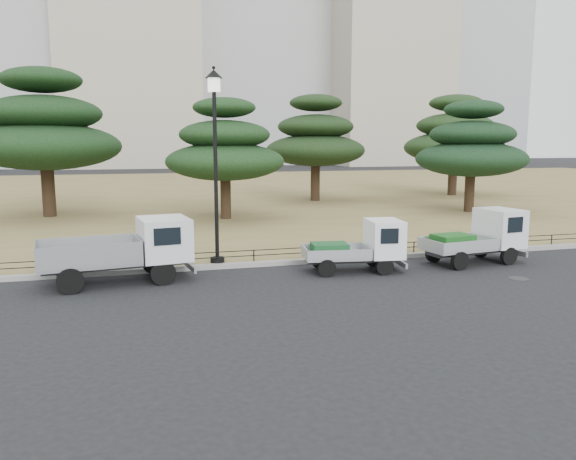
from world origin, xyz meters
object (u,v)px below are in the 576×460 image
object	(u,v)px
truck_kei_front	(361,246)
tarp_pile	(84,256)
street_lamp	(215,134)
truck_large	(125,248)
truck_kei_rear	(480,237)

from	to	relation	value
truck_kei_front	tarp_pile	distance (m)	8.93
tarp_pile	street_lamp	bearing A→B (deg)	-3.71
truck_large	truck_kei_front	bearing A→B (deg)	-12.09
street_lamp	tarp_pile	bearing A→B (deg)	176.29
street_lamp	truck_large	bearing A→B (deg)	-154.65
street_lamp	tarp_pile	size ratio (longest dim) A/B	3.73
truck_large	truck_kei_rear	bearing A→B (deg)	-9.74
truck_large	street_lamp	bearing A→B (deg)	17.27
truck_kei_front	street_lamp	distance (m)	5.98
truck_large	truck_kei_front	size ratio (longest dim) A/B	1.37
truck_large	street_lamp	world-z (taller)	street_lamp
truck_kei_front	truck_kei_rear	xyz separation A→B (m)	(4.49, 0.17, 0.09)
truck_kei_front	street_lamp	bearing A→B (deg)	163.68
truck_large	truck_kei_rear	size ratio (longest dim) A/B	1.23
truck_large	street_lamp	xyz separation A→B (m)	(2.93, 1.39, 3.36)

